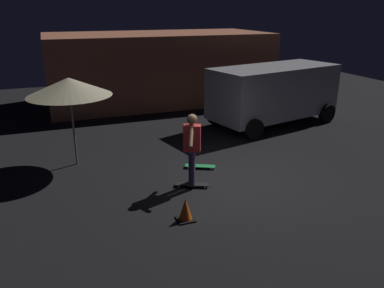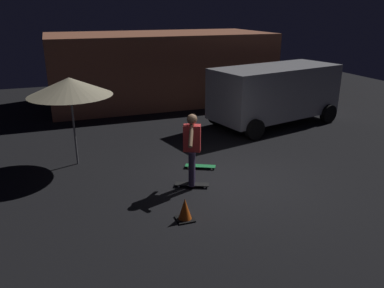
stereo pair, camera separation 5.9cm
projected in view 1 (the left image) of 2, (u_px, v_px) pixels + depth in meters
ground_plane at (231, 182)px, 9.14m from camera, size 28.00×28.00×0.00m
low_building at (158, 67)px, 16.86m from camera, size 9.35×4.46×2.91m
parked_van at (274, 91)px, 13.40m from camera, size 4.91×3.07×2.03m
patio_umbrella at (69, 87)px, 9.50m from camera, size 2.10×2.10×2.30m
skateboard_ridden at (192, 184)px, 8.88m from camera, size 0.79×0.51×0.07m
skateboard_spare at (200, 166)px, 9.91m from camera, size 0.78×0.54×0.07m
skater at (192, 145)px, 8.56m from camera, size 0.49×0.93×1.67m
traffic_cone at (185, 210)px, 7.44m from camera, size 0.34×0.34×0.46m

